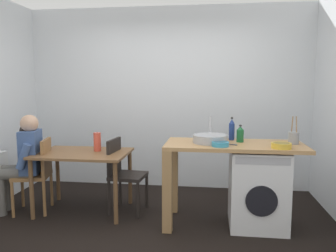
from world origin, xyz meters
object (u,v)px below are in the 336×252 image
(utensil_crock, at_px, (294,138))
(dining_table, at_px, (83,160))
(chair_opposite, at_px, (122,171))
(seated_person, at_px, (24,158))
(chair_person_seat, at_px, (38,171))
(vase, at_px, (97,142))
(bottle_tall_green, at_px, (232,130))
(mixing_bowl, at_px, (220,144))
(washing_machine, at_px, (258,188))
(bottle_squat_brown, at_px, (240,134))
(colander, at_px, (281,145))

(utensil_crock, bearing_deg, dining_table, 177.28)
(chair_opposite, xyz_separation_m, utensil_crock, (1.95, -0.17, 0.48))
(dining_table, bearing_deg, seated_person, -170.29)
(chair_person_seat, height_order, vase, vase)
(chair_person_seat, relative_size, bottle_tall_green, 3.37)
(chair_opposite, bearing_deg, seated_person, -76.00)
(seated_person, height_order, mixing_bowl, seated_person)
(dining_table, bearing_deg, washing_machine, -4.64)
(vase, bearing_deg, mixing_bowl, -17.31)
(bottle_tall_green, height_order, bottle_squat_brown, bottle_tall_green)
(chair_opposite, bearing_deg, vase, -92.07)
(washing_machine, distance_m, utensil_crock, 0.67)
(washing_machine, xyz_separation_m, bottle_squat_brown, (-0.19, 0.10, 0.58))
(chair_person_seat, distance_m, bottle_tall_green, 2.39)
(seated_person, distance_m, mixing_bowl, 2.38)
(seated_person, bearing_deg, chair_person_seat, -90.00)
(seated_person, bearing_deg, colander, -108.82)
(dining_table, xyz_separation_m, washing_machine, (2.06, -0.17, -0.21))
(chair_opposite, height_order, bottle_squat_brown, bottle_squat_brown)
(bottle_tall_green, bearing_deg, colander, -43.29)
(chair_opposite, relative_size, mixing_bowl, 5.04)
(mixing_bowl, relative_size, utensil_crock, 0.60)
(washing_machine, xyz_separation_m, utensil_crock, (0.37, 0.05, 0.56))
(seated_person, height_order, vase, seated_person)
(chair_person_seat, bearing_deg, vase, -89.05)
(chair_opposite, bearing_deg, bottle_squat_brown, 90.19)
(seated_person, bearing_deg, washing_machine, -104.67)
(washing_machine, bearing_deg, dining_table, 175.36)
(dining_table, distance_m, washing_machine, 2.08)
(chair_opposite, bearing_deg, colander, 81.44)
(chair_person_seat, height_order, utensil_crock, utensil_crock)
(dining_table, relative_size, seated_person, 0.92)
(chair_person_seat, bearing_deg, utensil_crock, -104.33)
(bottle_squat_brown, bearing_deg, vase, 174.32)
(colander, bearing_deg, chair_person_seat, 173.82)
(chair_opposite, height_order, colander, colander)
(chair_person_seat, bearing_deg, colander, -109.88)
(bottle_squat_brown, xyz_separation_m, vase, (-1.72, 0.17, -0.15))
(bottle_tall_green, bearing_deg, utensil_crock, -14.83)
(dining_table, height_order, washing_machine, washing_machine)
(bottle_squat_brown, bearing_deg, bottle_tall_green, 124.18)
(washing_machine, height_order, mixing_bowl, mixing_bowl)
(washing_machine, relative_size, colander, 4.30)
(seated_person, distance_m, colander, 2.98)
(bottle_squat_brown, xyz_separation_m, mixing_bowl, (-0.22, -0.29, -0.06))
(seated_person, distance_m, bottle_squat_brown, 2.59)
(chair_person_seat, height_order, bottle_squat_brown, bottle_squat_brown)
(dining_table, relative_size, washing_machine, 1.28)
(chair_person_seat, xyz_separation_m, chair_opposite, (1.02, 0.14, 0.00))
(chair_opposite, relative_size, bottle_tall_green, 3.37)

